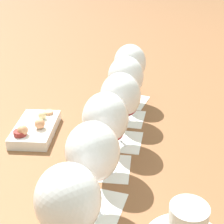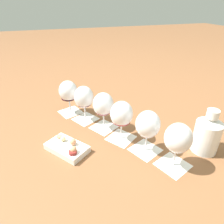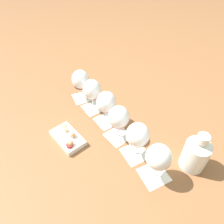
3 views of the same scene
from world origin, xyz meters
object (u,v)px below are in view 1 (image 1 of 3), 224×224
at_px(wine_glass_4, 126,79).
at_px(wine_glass_5, 130,65).
at_px(wine_glass_3, 120,98).
at_px(wine_glass_2, 105,121).
at_px(wine_glass_0, 68,203).
at_px(wine_glass_1, 93,155).
at_px(snack_dish, 35,128).

xyz_separation_m(wine_glass_4, wine_glass_5, (0.10, 0.06, 0.00)).
bearing_deg(wine_glass_3, wine_glass_2, -155.90).
height_order(wine_glass_3, wine_glass_5, same).
relative_size(wine_glass_2, wine_glass_3, 1.00).
relative_size(wine_glass_2, wine_glass_5, 1.00).
height_order(wine_glass_0, wine_glass_1, same).
bearing_deg(wine_glass_3, snack_dish, 121.43).
bearing_deg(wine_glass_2, wine_glass_3, 24.10).
height_order(wine_glass_0, wine_glass_3, same).
bearing_deg(wine_glass_1, wine_glass_3, 27.98).
bearing_deg(snack_dish, wine_glass_3, -58.57).
bearing_deg(wine_glass_4, wine_glass_5, 32.50).
distance_m(wine_glass_2, snack_dish, 0.27).
distance_m(wine_glass_2, wine_glass_4, 0.25).
xyz_separation_m(wine_glass_3, snack_dish, (-0.12, 0.20, -0.11)).
bearing_deg(wine_glass_0, wine_glass_4, 29.14).
height_order(wine_glass_2, wine_glass_3, same).
xyz_separation_m(wine_glass_1, wine_glass_5, (0.43, 0.25, 0.00)).
distance_m(wine_glass_4, wine_glass_5, 0.12).
distance_m(wine_glass_2, wine_glass_5, 0.37).
relative_size(wine_glass_0, wine_glass_2, 1.00).
distance_m(wine_glass_1, wine_glass_2, 0.13).
relative_size(wine_glass_2, snack_dish, 0.92).
relative_size(wine_glass_4, wine_glass_5, 1.00).
distance_m(wine_glass_4, snack_dish, 0.28).
bearing_deg(wine_glass_4, wine_glass_3, -146.98).
distance_m(wine_glass_1, wine_glass_5, 0.50).
relative_size(wine_glass_1, wine_glass_4, 1.00).
bearing_deg(wine_glass_0, wine_glass_5, 29.78).
height_order(wine_glass_0, wine_glass_2, same).
distance_m(wine_glass_0, wine_glass_2, 0.26).
xyz_separation_m(wine_glass_0, wine_glass_3, (0.34, 0.18, 0.00)).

